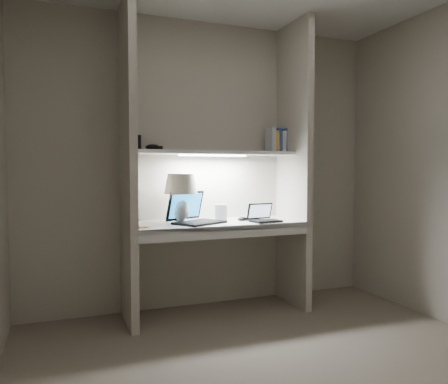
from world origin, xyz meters
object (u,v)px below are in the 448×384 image
table_lamp (181,190)px  book_row (278,141)px  laptop_netbook (264,217)px  laptop_main (194,216)px  speaker (221,212)px

table_lamp → book_row: bearing=5.3°
table_lamp → laptop_netbook: table_lamp is taller
laptop_main → book_row: (0.85, 0.14, 0.64)m
table_lamp → speaker: bearing=11.5°
laptop_netbook → speaker: 0.39m
laptop_main → speaker: (0.28, 0.13, 0.01)m
laptop_main → book_row: book_row is taller
laptop_netbook → table_lamp: bearing=158.4°
laptop_main → laptop_netbook: (0.57, -0.12, -0.02)m
laptop_main → laptop_netbook: 0.58m
table_lamp → laptop_netbook: 0.73m
table_lamp → laptop_main: size_ratio=0.82×
laptop_main → speaker: 0.31m
laptop_netbook → book_row: size_ratio=1.18×
table_lamp → laptop_main: (0.10, -0.06, -0.22)m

